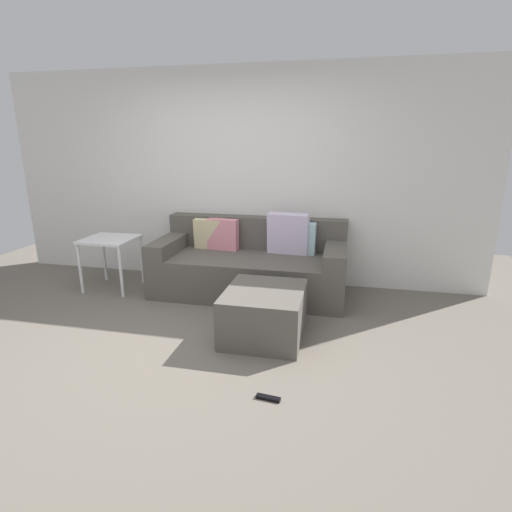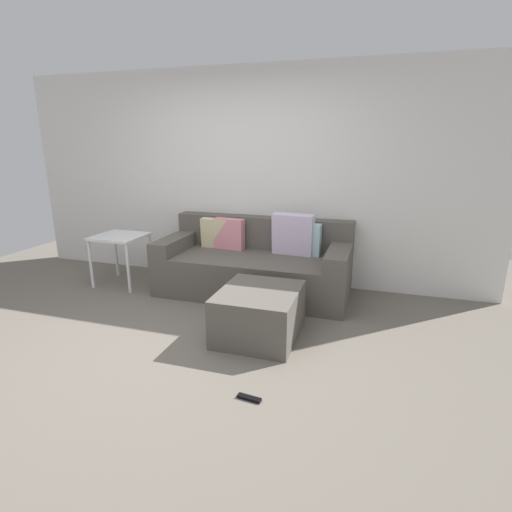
{
  "view_description": "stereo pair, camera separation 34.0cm",
  "coord_description": "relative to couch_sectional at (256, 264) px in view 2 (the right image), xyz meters",
  "views": [
    {
      "loc": [
        1.33,
        -2.85,
        1.72
      ],
      "look_at": [
        0.49,
        0.96,
        0.61
      ],
      "focal_mm": 28.01,
      "sensor_mm": 36.0,
      "label": 1
    },
    {
      "loc": [
        1.66,
        -2.76,
        1.72
      ],
      "look_at": [
        0.49,
        0.96,
        0.61
      ],
      "focal_mm": 28.01,
      "sensor_mm": 36.0,
      "label": 2
    }
  ],
  "objects": [
    {
      "name": "ottoman",
      "position": [
        0.38,
        -1.09,
        -0.11
      ],
      "size": [
        0.7,
        0.8,
        0.44
      ],
      "primitive_type": "cube",
      "color": "#59544C",
      "rests_on": "ground_plane"
    },
    {
      "name": "remote_near_ottoman",
      "position": [
        0.59,
        -2.03,
        -0.32
      ],
      "size": [
        0.18,
        0.06,
        0.02
      ],
      "primitive_type": "cube",
      "rotation": [
        0.0,
        0.0,
        -0.11
      ],
      "color": "black",
      "rests_on": "ground_plane"
    },
    {
      "name": "couch_sectional",
      "position": [
        0.0,
        0.0,
        0.0
      ],
      "size": [
        2.19,
        0.98,
        0.93
      ],
      "color": "#59544C",
      "rests_on": "ground_plane"
    },
    {
      "name": "wall_back",
      "position": [
        -0.31,
        0.48,
        0.96
      ],
      "size": [
        6.05,
        0.1,
        2.59
      ],
      "primitive_type": "cube",
      "color": "silver",
      "rests_on": "ground_plane"
    },
    {
      "name": "ground_plane",
      "position": [
        -0.31,
        -1.54,
        -0.33
      ],
      "size": [
        7.86,
        7.86,
        0.0
      ],
      "primitive_type": "plane",
      "color": "#6B6359"
    },
    {
      "name": "side_table",
      "position": [
        -1.67,
        -0.26,
        0.2
      ],
      "size": [
        0.58,
        0.55,
        0.63
      ],
      "color": "white",
      "rests_on": "ground_plane"
    }
  ]
}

